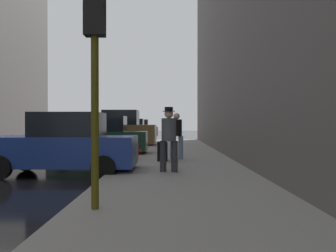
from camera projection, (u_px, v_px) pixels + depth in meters
sidewalk at (182, 176)px, 9.97m from camera, size 4.00×40.00×0.15m
parked_blue_sedan at (64, 145)px, 10.69m from camera, size 4.22×2.10×1.79m
parked_dark_green_sedan at (102, 137)px, 16.59m from camera, size 4.21×2.09×1.79m
parked_bronze_suv at (119, 130)px, 22.54m from camera, size 4.65×2.17×2.25m
parked_red_hatchback at (130, 131)px, 28.85m from camera, size 4.22×2.10×1.79m
parked_silver_sedan at (137, 129)px, 35.24m from camera, size 4.25×2.16×1.79m
fire_hydrant at (137, 150)px, 13.72m from camera, size 0.42×0.22×0.70m
traffic_light at (96, 42)px, 5.83m from camera, size 0.32×0.32×3.60m
pedestrian_in_jeans at (177, 133)px, 13.93m from camera, size 0.52×0.45×1.71m
pedestrian_with_beanie at (170, 136)px, 10.23m from camera, size 0.53×0.49×1.78m
rolling_suitcase at (163, 151)px, 13.23m from camera, size 0.38×0.57×1.04m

